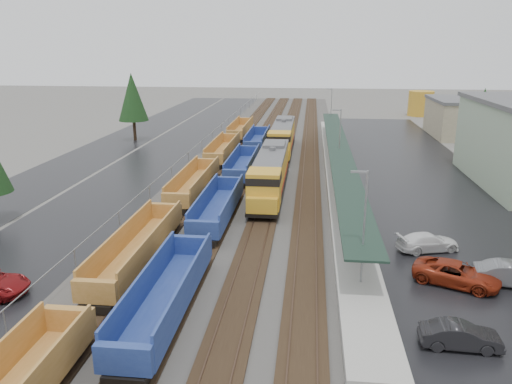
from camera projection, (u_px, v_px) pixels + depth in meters
The scene contains 18 objects.
ballast_strip at pixel (267, 156), 71.07m from camera, with size 20.00×160.00×0.08m, color #302D2B.
trackbed at pixel (267, 155), 71.04m from camera, with size 14.60×160.00×0.22m.
west_parking_lot at pixel (165, 154), 72.67m from camera, with size 10.00×160.00×0.02m, color black.
west_road at pixel (99, 152), 73.72m from camera, with size 9.00×160.00×0.02m, color black.
east_commuter_lot at pixel (418, 178), 59.54m from camera, with size 16.00×100.00×0.02m, color black.
station_platform at pixel (338, 170), 60.35m from camera, with size 3.00×80.00×8.00m.
chainlink_fence at pixel (199, 146), 70.15m from camera, with size 0.08×160.04×2.02m.
distant_hills at pixel (405, 83), 210.04m from camera, with size 301.00×140.00×25.20m.
tree_west_far at pixel (132, 97), 81.04m from camera, with size 4.84×4.84×11.00m.
tree_east at pixel (482, 116), 64.39m from camera, with size 4.40×4.40×10.00m.
locomotive_lead at pixel (270, 173), 51.82m from camera, with size 3.00×19.79×4.48m.
locomotive_trail at pixel (282, 138), 71.85m from camera, with size 3.00×19.79×4.48m.
well_string_yellow at pixel (171, 210), 44.10m from camera, with size 2.67×103.54×2.37m.
well_string_blue at pixel (198, 243), 36.75m from camera, with size 2.74×96.71×2.43m.
storage_tank at pixel (421, 103), 111.35m from camera, with size 5.48×5.48×5.48m, color #C18D26.
parked_car_east_a at pixel (460, 336), 25.84m from camera, with size 4.12×1.44×1.36m, color black.
parked_car_east_b at pixel (456, 274), 32.69m from camera, with size 5.47×2.52×1.52m, color maroon.
parked_car_east_c at pixel (428, 242), 38.14m from camera, with size 4.78×1.94×1.39m, color white.
Camera 1 is at (6.05, -9.40, 15.14)m, focal length 35.00 mm.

